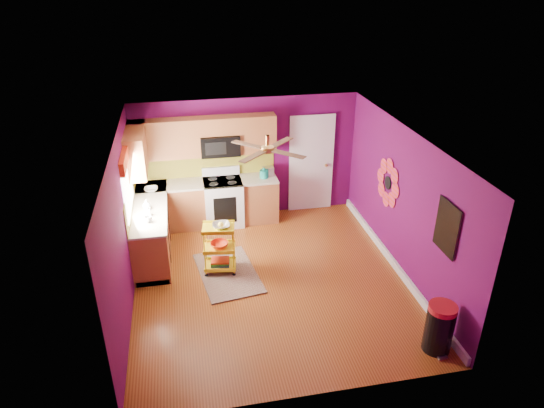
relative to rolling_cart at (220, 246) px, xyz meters
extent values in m
plane|color=brown|center=(0.79, -0.43, -0.50)|extent=(5.00, 5.00, 0.00)
cube|color=#580A4B|center=(0.79, 2.07, 0.75)|extent=(4.50, 0.04, 2.50)
cube|color=#580A4B|center=(0.79, -2.93, 0.75)|extent=(4.50, 0.04, 2.50)
cube|color=#580A4B|center=(-1.46, -0.43, 0.75)|extent=(0.04, 5.00, 2.50)
cube|color=#580A4B|center=(3.04, -0.43, 0.75)|extent=(0.04, 5.00, 2.50)
cube|color=silver|center=(0.79, -0.43, 2.00)|extent=(4.50, 5.00, 0.04)
cube|color=white|center=(3.01, -0.43, -0.43)|extent=(0.05, 4.90, 0.14)
cube|color=brown|center=(-1.16, 0.92, -0.05)|extent=(0.60, 2.30, 0.90)
cube|color=brown|center=(-0.06, 1.77, -0.05)|extent=(2.80, 0.60, 0.90)
cube|color=beige|center=(-1.16, 0.92, 0.42)|extent=(0.63, 2.30, 0.04)
cube|color=beige|center=(-0.06, 1.77, 0.42)|extent=(2.80, 0.63, 0.04)
cube|color=black|center=(-1.16, 0.92, -0.45)|extent=(0.54, 2.30, 0.10)
cube|color=black|center=(-0.06, 1.77, -0.45)|extent=(2.80, 0.54, 0.10)
cube|color=white|center=(0.24, 1.74, -0.04)|extent=(0.76, 0.66, 0.92)
cube|color=black|center=(0.24, 1.74, 0.43)|extent=(0.76, 0.62, 0.03)
cube|color=white|center=(0.24, 2.02, 0.54)|extent=(0.76, 0.06, 0.18)
cube|color=black|center=(0.24, 1.41, -0.05)|extent=(0.45, 0.02, 0.55)
cube|color=brown|center=(-0.80, 1.90, 1.33)|extent=(1.32, 0.33, 0.75)
cube|color=brown|center=(0.98, 1.90, 1.33)|extent=(0.72, 0.33, 0.75)
cube|color=brown|center=(0.24, 1.90, 1.53)|extent=(0.76, 0.33, 0.34)
cube|color=brown|center=(-1.29, 1.42, 1.33)|extent=(0.33, 1.30, 0.75)
cube|color=black|center=(0.24, 1.87, 1.15)|extent=(0.76, 0.38, 0.40)
cube|color=brown|center=(-0.06, 2.06, 0.70)|extent=(2.80, 0.01, 0.51)
cube|color=brown|center=(-1.45, 0.92, 0.70)|extent=(0.01, 2.30, 0.51)
cube|color=white|center=(-1.44, 0.62, 1.05)|extent=(0.03, 1.20, 1.00)
cube|color=red|center=(-1.41, 0.62, 1.52)|extent=(0.08, 1.35, 0.22)
cube|color=white|center=(2.14, 2.04, 0.53)|extent=(0.85, 0.04, 2.05)
cube|color=white|center=(2.14, 2.02, 0.53)|extent=(0.95, 0.02, 2.15)
sphere|color=#BF8C3F|center=(2.46, 1.99, 0.50)|extent=(0.07, 0.07, 0.07)
cylinder|color=black|center=(3.02, 0.17, 0.85)|extent=(0.01, 0.24, 0.24)
cube|color=teal|center=(3.02, -1.83, 1.05)|extent=(0.03, 0.52, 0.72)
cube|color=black|center=(3.01, -1.83, 1.05)|extent=(0.01, 0.56, 0.76)
cylinder|color=#BF8C3F|center=(0.79, -0.23, 1.92)|extent=(0.06, 0.06, 0.16)
cylinder|color=#BF8C3F|center=(0.79, -0.23, 1.78)|extent=(0.20, 0.20, 0.08)
cube|color=#4C2D19|center=(1.06, 0.04, 1.78)|extent=(0.47, 0.47, 0.01)
cube|color=#4C2D19|center=(0.52, 0.04, 1.78)|extent=(0.47, 0.47, 0.01)
cube|color=#4C2D19|center=(0.52, -0.50, 1.78)|extent=(0.47, 0.47, 0.01)
cube|color=#4C2D19|center=(1.06, -0.50, 1.78)|extent=(0.47, 0.47, 0.01)
cube|color=black|center=(0.11, -0.10, -0.49)|extent=(1.14, 1.64, 0.02)
cylinder|color=yellow|center=(-0.27, -0.13, -0.04)|extent=(0.02, 0.02, 0.83)
cylinder|color=yellow|center=(0.21, -0.20, -0.04)|extent=(0.02, 0.02, 0.83)
cylinder|color=yellow|center=(-0.22, 0.20, -0.04)|extent=(0.02, 0.02, 0.83)
cylinder|color=yellow|center=(0.25, 0.13, -0.04)|extent=(0.02, 0.02, 0.83)
sphere|color=black|center=(-0.27, -0.13, -0.47)|extent=(0.06, 0.06, 0.06)
sphere|color=black|center=(0.21, -0.20, -0.47)|extent=(0.06, 0.06, 0.06)
sphere|color=black|center=(-0.22, 0.20, -0.47)|extent=(0.06, 0.06, 0.06)
sphere|color=black|center=(0.25, 0.13, -0.47)|extent=(0.06, 0.06, 0.06)
cube|color=yellow|center=(-0.01, 0.00, 0.35)|extent=(0.59, 0.46, 0.03)
cube|color=yellow|center=(-0.01, 0.00, -0.03)|extent=(0.59, 0.46, 0.03)
cube|color=yellow|center=(-0.01, 0.00, -0.38)|extent=(0.59, 0.46, 0.03)
imported|color=beige|center=(0.04, -0.01, 0.40)|extent=(0.33, 0.33, 0.07)
sphere|color=yellow|center=(0.04, -0.01, 0.42)|extent=(0.10, 0.10, 0.10)
imported|color=red|center=(-0.01, 0.00, 0.03)|extent=(0.34, 0.34, 0.10)
cube|color=navy|center=(-0.01, 0.00, -0.35)|extent=(0.34, 0.28, 0.04)
cube|color=#267233|center=(-0.01, 0.00, -0.31)|extent=(0.34, 0.28, 0.03)
cube|color=red|center=(-0.01, 0.00, -0.28)|extent=(0.34, 0.28, 0.03)
cylinder|color=black|center=(2.75, -2.48, -0.17)|extent=(0.42, 0.42, 0.66)
cylinder|color=red|center=(2.75, -2.48, 0.20)|extent=(0.39, 0.39, 0.08)
cube|color=beige|center=(2.75, -2.67, -0.48)|extent=(0.14, 0.08, 0.03)
cylinder|color=#118678|center=(1.09, 1.75, 0.52)|extent=(0.18, 0.18, 0.16)
sphere|color=#118678|center=(1.09, 1.75, 0.62)|extent=(0.06, 0.06, 0.06)
cube|color=beige|center=(1.19, 1.85, 0.53)|extent=(0.22, 0.15, 0.18)
imported|color=#EA3F72|center=(-1.16, 0.52, 0.55)|extent=(0.10, 0.10, 0.21)
imported|color=white|center=(-1.18, 0.77, 0.54)|extent=(0.15, 0.15, 0.19)
imported|color=white|center=(-1.13, 1.54, 0.47)|extent=(0.26, 0.26, 0.06)
imported|color=white|center=(-1.15, 0.28, 0.49)|extent=(0.13, 0.13, 0.11)
camera|label=1|loc=(-0.48, -7.09, 4.34)|focal=32.00mm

